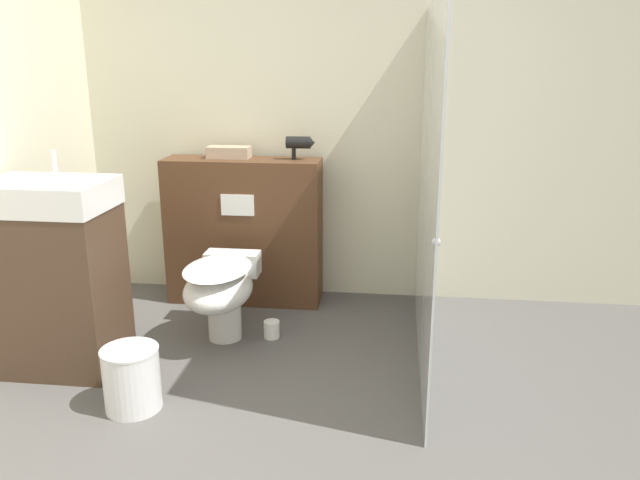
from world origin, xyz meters
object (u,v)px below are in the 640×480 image
(sink_vanity, at_px, (55,276))
(hair_drier, at_px, (300,143))
(toilet, at_px, (221,289))
(waste_bin, at_px, (132,379))

(sink_vanity, height_order, hair_drier, sink_vanity)
(toilet, relative_size, sink_vanity, 0.58)
(toilet, height_order, hair_drier, hair_drier)
(toilet, distance_m, sink_vanity, 0.90)
(hair_drier, xyz_separation_m, waste_bin, (-0.60, -1.49, -0.95))
(sink_vanity, bearing_deg, waste_bin, -34.57)
(hair_drier, height_order, waste_bin, hair_drier)
(waste_bin, bearing_deg, sink_vanity, 145.43)
(toilet, xyz_separation_m, waste_bin, (-0.23, -0.78, -0.18))
(hair_drier, bearing_deg, waste_bin, -111.86)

